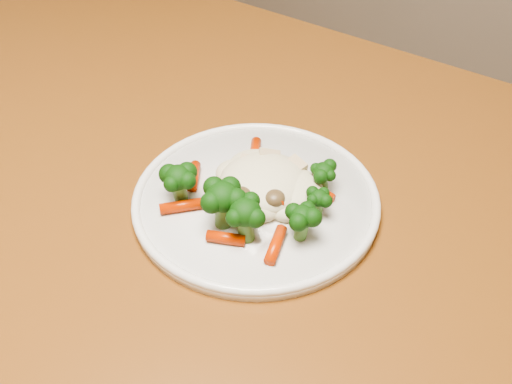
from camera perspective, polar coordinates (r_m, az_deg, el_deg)
dining_table at (r=0.79m, az=-2.37°, el=-5.54°), size 1.24×0.85×0.75m
plate at (r=0.70m, az=-0.00°, el=-0.88°), size 0.27×0.27×0.01m
meal at (r=0.68m, az=-0.11°, el=0.20°), size 0.18×0.17×0.05m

